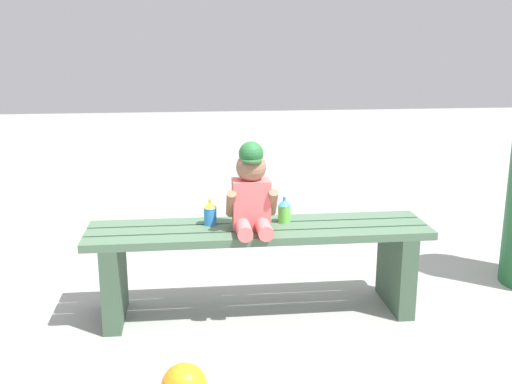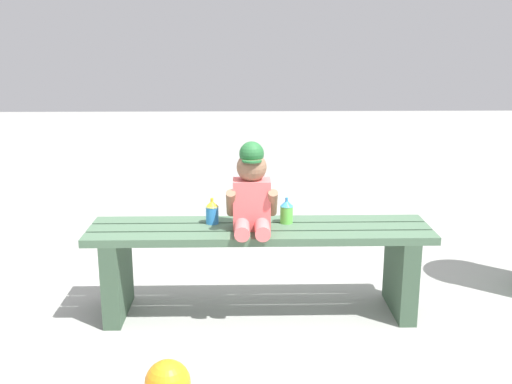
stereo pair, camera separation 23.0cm
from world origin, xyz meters
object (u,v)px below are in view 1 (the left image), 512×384
object	(u,v)px
sippy_cup_left	(210,213)
sippy_cup_right	(284,210)
park_bench	(259,254)
child_figure	(252,192)

from	to	relation	value
sippy_cup_left	sippy_cup_right	bearing A→B (deg)	0.00
park_bench	sippy_cup_left	world-z (taller)	sippy_cup_left
park_bench	sippy_cup_right	distance (m)	0.24
park_bench	sippy_cup_left	xyz separation A→B (m)	(-0.22, 0.06, 0.19)
sippy_cup_left	sippy_cup_right	size ratio (longest dim) A/B	1.00
child_figure	sippy_cup_right	xyz separation A→B (m)	(0.17, 0.10, -0.12)
child_figure	sippy_cup_right	size ratio (longest dim) A/B	3.26
park_bench	child_figure	distance (m)	0.32
child_figure	sippy_cup_left	size ratio (longest dim) A/B	3.26
sippy_cup_left	sippy_cup_right	world-z (taller)	same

